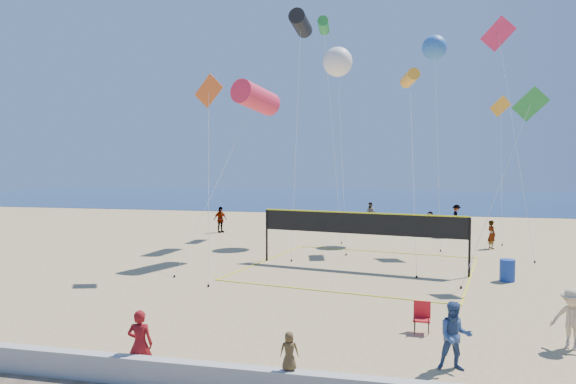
% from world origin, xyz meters
% --- Properties ---
extents(ground, '(120.00, 120.00, 0.00)m').
position_xyz_m(ground, '(0.00, 0.00, 0.00)').
color(ground, tan).
rests_on(ground, ground).
extents(ocean, '(140.00, 50.00, 0.03)m').
position_xyz_m(ocean, '(0.00, 62.00, 0.01)').
color(ocean, navy).
rests_on(ocean, ground).
extents(woman, '(0.62, 0.47, 1.55)m').
position_xyz_m(woman, '(-3.57, -2.70, 0.78)').
color(woman, maroon).
rests_on(woman, ground).
extents(toddler, '(0.42, 0.31, 0.79)m').
position_xyz_m(toddler, '(-0.09, -2.95, 0.99)').
color(toddler, brown).
rests_on(toddler, seawall).
extents(bystander_a, '(0.83, 0.67, 1.61)m').
position_xyz_m(bystander_a, '(3.35, -0.66, 0.80)').
color(bystander_a, '#324A7D').
rests_on(bystander_a, ground).
extents(bystander_b, '(1.18, 0.98, 1.58)m').
position_xyz_m(bystander_b, '(6.44, 1.44, 0.79)').
color(bystander_b, tan).
rests_on(bystander_b, ground).
extents(far_person_0, '(0.98, 1.14, 1.84)m').
position_xyz_m(far_person_0, '(-10.51, 21.26, 0.92)').
color(far_person_0, gray).
rests_on(far_person_0, ground).
extents(far_person_1, '(1.43, 1.02, 1.49)m').
position_xyz_m(far_person_1, '(4.00, 24.67, 0.74)').
color(far_person_1, gray).
rests_on(far_person_1, ground).
extents(far_person_2, '(0.60, 0.70, 1.63)m').
position_xyz_m(far_person_2, '(7.07, 17.95, 0.82)').
color(far_person_2, gray).
rests_on(far_person_2, ground).
extents(far_person_3, '(0.95, 0.83, 1.66)m').
position_xyz_m(far_person_3, '(-0.51, 30.18, 0.83)').
color(far_person_3, gray).
rests_on(far_person_3, ground).
extents(far_person_4, '(0.93, 1.27, 1.76)m').
position_xyz_m(far_person_4, '(6.11, 27.94, 0.88)').
color(far_person_4, gray).
rests_on(far_person_4, ground).
extents(camp_chair, '(0.50, 0.62, 0.98)m').
position_xyz_m(camp_chair, '(2.69, 1.94, 0.49)').
color(camp_chair, red).
rests_on(camp_chair, ground).
extents(trash_barrel, '(0.72, 0.72, 0.90)m').
position_xyz_m(trash_barrel, '(6.34, 9.39, 0.45)').
color(trash_barrel, navy).
rests_on(trash_barrel, ground).
extents(volleyball_net, '(11.34, 11.22, 2.61)m').
position_xyz_m(volleyball_net, '(0.21, 10.74, 1.80)').
color(volleyball_net, black).
rests_on(volleyball_net, ground).
extents(kite_0, '(3.12, 6.98, 9.00)m').
position_xyz_m(kite_0, '(-5.25, 12.37, 8.19)').
color(kite_0, '#DF2644').
rests_on(kite_0, ground).
extents(kite_1, '(1.60, 8.56, 14.29)m').
position_xyz_m(kite_1, '(-4.25, 18.93, 13.62)').
color(kite_1, black).
rests_on(kite_1, ground).
extents(kite_2, '(1.14, 9.11, 10.19)m').
position_xyz_m(kite_2, '(2.42, 17.35, 9.71)').
color(kite_2, '#F6A228').
rests_on(kite_2, ground).
extents(kite_3, '(1.77, 2.94, 8.78)m').
position_xyz_m(kite_3, '(-6.22, 8.31, 7.55)').
color(kite_3, '#E15A21').
rests_on(kite_3, ground).
extents(kite_4, '(3.50, 2.16, 7.95)m').
position_xyz_m(kite_4, '(6.93, 9.45, 6.78)').
color(kite_4, '#298D36').
rests_on(kite_4, ground).
extents(kite_5, '(2.10, 5.15, 13.25)m').
position_xyz_m(kite_5, '(7.36, 18.43, 11.70)').
color(kite_5, '#E82854').
rests_on(kite_5, ground).
extents(kite_6, '(2.35, 6.50, 12.12)m').
position_xyz_m(kite_6, '(-1.96, 19.29, 11.21)').
color(kite_6, white).
rests_on(kite_6, ground).
extents(kite_7, '(1.61, 6.38, 13.16)m').
position_xyz_m(kite_7, '(3.98, 21.86, 12.37)').
color(kite_7, blue).
rests_on(kite_7, ground).
extents(kite_8, '(2.50, 6.52, 15.13)m').
position_xyz_m(kite_8, '(-3.50, 23.48, 14.60)').
color(kite_8, '#298D36').
rests_on(kite_8, ground).
extents(kite_9, '(1.62, 6.64, 9.67)m').
position_xyz_m(kite_9, '(8.66, 25.30, 8.32)').
color(kite_9, '#F6A228').
rests_on(kite_9, ground).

